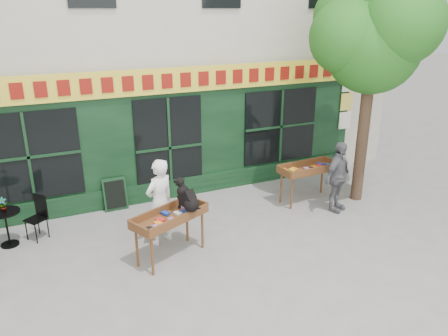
% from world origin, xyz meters
% --- Properties ---
extents(ground, '(80.00, 80.00, 0.00)m').
position_xyz_m(ground, '(0.00, 0.00, 0.00)').
color(ground, slate).
rests_on(ground, ground).
extents(street_tree, '(3.05, 2.90, 5.60)m').
position_xyz_m(street_tree, '(4.34, 0.36, 4.11)').
color(street_tree, '#382619').
rests_on(street_tree, ground).
extents(book_cart_center, '(1.62, 1.18, 0.99)m').
position_xyz_m(book_cart_center, '(-0.89, -0.43, 0.82)').
color(book_cart_center, brown).
rests_on(book_cart_center, ground).
extents(dog, '(0.56, 0.69, 0.60)m').
position_xyz_m(dog, '(-0.54, -0.48, 1.29)').
color(dog, black).
rests_on(dog, book_cart_center).
extents(woman, '(0.78, 0.67, 1.82)m').
position_xyz_m(woman, '(-0.89, 0.22, 0.91)').
color(woman, white).
rests_on(woman, ground).
extents(book_cart_right, '(1.54, 0.71, 0.99)m').
position_xyz_m(book_cart_right, '(3.07, 0.72, 0.82)').
color(book_cart_right, brown).
rests_on(book_cart_right, ground).
extents(man_right, '(1.09, 0.78, 1.71)m').
position_xyz_m(man_right, '(3.37, -0.03, 0.86)').
color(man_right, '#5A5A5F').
rests_on(man_right, ground).
extents(bistro_table, '(0.60, 0.60, 0.76)m').
position_xyz_m(bistro_table, '(-3.79, 1.38, 0.54)').
color(bistro_table, black).
rests_on(bistro_table, ground).
extents(bistro_chair_right, '(0.51, 0.51, 0.95)m').
position_xyz_m(bistro_chair_right, '(-3.17, 1.48, 0.56)').
color(bistro_chair_right, black).
rests_on(bistro_chair_right, ground).
extents(potted_plant, '(0.17, 0.12, 0.30)m').
position_xyz_m(potted_plant, '(-3.79, 1.38, 0.92)').
color(potted_plant, gray).
rests_on(potted_plant, bistro_table).
extents(chalkboard, '(0.56, 0.20, 0.79)m').
position_xyz_m(chalkboard, '(-1.44, 2.19, 0.40)').
color(chalkboard, black).
rests_on(chalkboard, ground).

